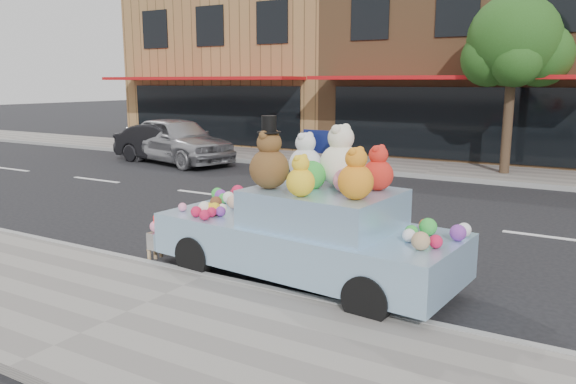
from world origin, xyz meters
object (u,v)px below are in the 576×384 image
Objects in this scene: car_silver at (177,140)px; car_dark at (168,143)px; art_car at (307,226)px; street_tree at (515,49)px.

car_silver is 1.16× the size of car_dark.
car_dark is at bearing 102.86° from car_silver.
car_dark is at bearing 146.18° from art_car.
car_silver is 0.44m from car_dark.
car_silver is at bearing 145.00° from art_car.
street_tree reaches higher than car_dark.
car_silver is at bearing -89.47° from car_dark.
street_tree is 1.11× the size of car_silver.
street_tree reaches higher than art_car.
street_tree is 11.19m from art_car.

